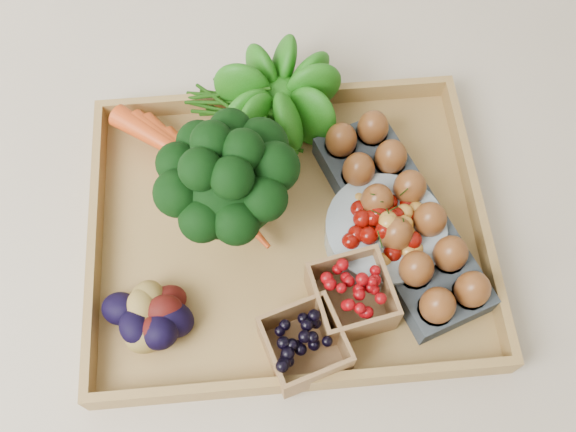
{
  "coord_description": "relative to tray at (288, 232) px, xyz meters",
  "views": [
    {
      "loc": [
        -0.03,
        -0.38,
        0.84
      ],
      "look_at": [
        0.0,
        0.0,
        0.06
      ],
      "focal_mm": 40.0,
      "sensor_mm": 36.0,
      "label": 1
    }
  ],
  "objects": [
    {
      "name": "lettuce",
      "position": [
        0.0,
        0.19,
        0.07
      ],
      "size": [
        0.13,
        0.13,
        0.13
      ],
      "primitive_type": "sphere",
      "color": "#18550D",
      "rests_on": "tray"
    },
    {
      "name": "carrots",
      "position": [
        -0.12,
        0.1,
        0.04
      ],
      "size": [
        0.23,
        0.17,
        0.06
      ],
      "primitive_type": null,
      "color": "#D54615",
      "rests_on": "tray"
    },
    {
      "name": "potatoes",
      "position": [
        -0.19,
        -0.13,
        0.04
      ],
      "size": [
        0.13,
        0.13,
        0.07
      ],
      "primitive_type": null,
      "color": "#3D0C09",
      "rests_on": "tray"
    },
    {
      "name": "egg_carton",
      "position": [
        0.16,
        -0.01,
        0.03
      ],
      "size": [
        0.22,
        0.35,
        0.04
      ],
      "primitive_type": "cube",
      "rotation": [
        0.0,
        0.0,
        0.34
      ],
      "color": "#373F46",
      "rests_on": "tray"
    },
    {
      "name": "broccoli",
      "position": [
        -0.08,
        0.02,
        0.08
      ],
      "size": [
        0.19,
        0.19,
        0.15
      ],
      "primitive_type": null,
      "color": "black",
      "rests_on": "tray"
    },
    {
      "name": "ground",
      "position": [
        0.0,
        0.0,
        -0.01
      ],
      "size": [
        4.0,
        4.0,
        0.0
      ],
      "primitive_type": "plane",
      "color": "beige",
      "rests_on": "ground"
    },
    {
      "name": "tray",
      "position": [
        0.0,
        0.0,
        0.0
      ],
      "size": [
        0.55,
        0.45,
        0.01
      ],
      "primitive_type": "cube",
      "color": "#AD8648",
      "rests_on": "ground"
    },
    {
      "name": "punnet_blackberry",
      "position": [
        0.01,
        -0.18,
        0.04
      ],
      "size": [
        0.12,
        0.12,
        0.07
      ],
      "primitive_type": "cube",
      "rotation": [
        0.0,
        0.0,
        0.3
      ],
      "color": "black",
      "rests_on": "tray"
    },
    {
      "name": "punnet_raspberry",
      "position": [
        0.07,
        -0.12,
        0.04
      ],
      "size": [
        0.12,
        0.12,
        0.07
      ],
      "primitive_type": "cube",
      "rotation": [
        0.0,
        0.0,
        0.19
      ],
      "color": "maroon",
      "rests_on": "tray"
    },
    {
      "name": "cherry_bowl",
      "position": [
        0.13,
        -0.03,
        0.03
      ],
      "size": [
        0.17,
        0.17,
        0.04
      ],
      "primitive_type": "cylinder",
      "color": "#8C9EA5",
      "rests_on": "tray"
    }
  ]
}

